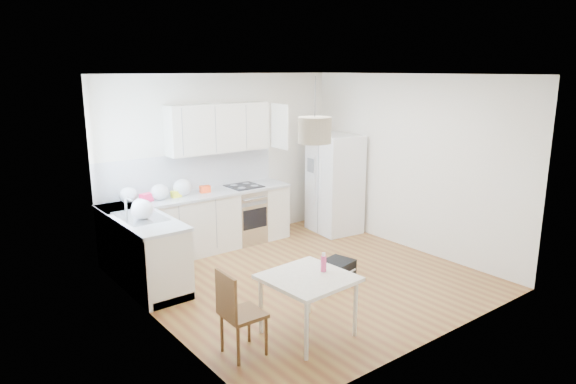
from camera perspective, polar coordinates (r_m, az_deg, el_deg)
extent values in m
plane|color=brown|center=(7.08, 1.89, -9.48)|extent=(4.20, 4.20, 0.00)
plane|color=white|center=(6.52, 2.08, 12.93)|extent=(4.20, 4.20, 0.00)
plane|color=white|center=(8.37, -7.23, 3.67)|extent=(4.20, 0.00, 4.20)
plane|color=white|center=(5.61, -14.81, -1.56)|extent=(0.00, 4.20, 4.20)
plane|color=white|center=(8.15, 13.46, 3.14)|extent=(0.00, 4.20, 4.20)
cube|color=#BFE0F9|center=(6.59, -18.86, 3.92)|extent=(0.02, 1.00, 1.00)
cube|color=silver|center=(8.04, -9.64, -3.50)|extent=(3.00, 0.60, 0.88)
cube|color=silver|center=(7.05, -15.97, -6.29)|extent=(0.60, 1.80, 0.88)
cube|color=#B1B3B6|center=(7.92, -9.77, -0.31)|extent=(3.02, 0.64, 0.04)
cube|color=#B1B3B6|center=(6.91, -16.21, -2.70)|extent=(0.64, 1.82, 0.04)
cube|color=white|center=(8.11, -10.83, 2.21)|extent=(3.00, 0.01, 0.58)
cube|color=white|center=(6.74, -18.70, -0.56)|extent=(0.01, 1.80, 0.58)
cube|color=silver|center=(8.08, -7.68, 7.07)|extent=(1.70, 0.32, 0.75)
cube|color=beige|center=(5.42, 2.25, -9.52)|extent=(0.89, 0.89, 0.04)
cylinder|color=silver|center=(5.12, 2.07, -15.14)|extent=(0.04, 0.04, 0.62)
cylinder|color=silver|center=(5.58, 7.50, -12.72)|extent=(0.04, 0.04, 0.62)
cylinder|color=silver|center=(5.60, -3.04, -12.52)|extent=(0.04, 0.04, 0.62)
cylinder|color=silver|center=(6.02, 2.35, -10.57)|extent=(0.04, 0.04, 0.62)
cylinder|color=#D73B6E|center=(5.51, 3.97, -7.78)|extent=(0.07, 0.07, 0.21)
cube|color=black|center=(7.00, 5.20, -8.72)|extent=(0.61, 0.47, 0.25)
cylinder|color=#BFB193|center=(5.08, 2.98, 6.87)|extent=(0.42, 0.42, 0.26)
ellipsoid|color=silver|center=(7.56, -17.31, -0.34)|extent=(0.25, 0.22, 0.23)
ellipsoid|color=silver|center=(7.62, -14.07, -0.01)|extent=(0.26, 0.22, 0.23)
ellipsoid|color=silver|center=(7.80, -11.67, 0.51)|extent=(0.28, 0.24, 0.26)
ellipsoid|color=silver|center=(7.05, -16.17, -1.45)|extent=(0.20, 0.17, 0.18)
ellipsoid|color=silver|center=(6.70, -15.90, -1.88)|extent=(0.28, 0.24, 0.25)
cube|color=red|center=(7.96, -9.21, 0.32)|extent=(0.16, 0.11, 0.11)
cube|color=yellow|center=(7.74, -12.32, -0.22)|extent=(0.15, 0.10, 0.10)
cube|color=#C5183D|center=(7.58, -15.46, -0.61)|extent=(0.20, 0.15, 0.12)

